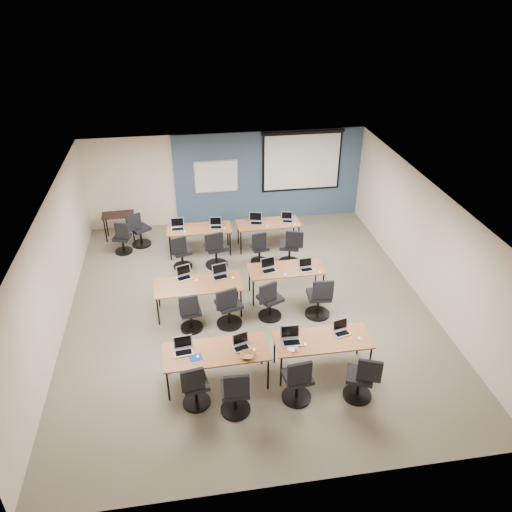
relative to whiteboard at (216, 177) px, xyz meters
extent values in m
cube|color=#6B6354|center=(0.30, -4.43, -1.45)|extent=(8.00, 9.00, 0.02)
cube|color=white|center=(0.30, -4.43, 1.25)|extent=(8.00, 9.00, 0.02)
cube|color=beige|center=(0.30, 0.07, -0.10)|extent=(8.00, 0.04, 2.70)
cube|color=beige|center=(0.30, -8.93, -0.10)|extent=(8.00, 0.04, 2.70)
cube|color=beige|center=(-3.70, -4.43, -0.10)|extent=(0.04, 9.00, 2.70)
cube|color=beige|center=(4.30, -4.43, -0.10)|extent=(0.04, 9.00, 2.70)
cube|color=#3D5977|center=(1.55, 0.04, -0.10)|extent=(5.50, 0.04, 2.70)
cube|color=silver|center=(0.00, 0.00, 0.00)|extent=(1.28, 0.02, 0.98)
cube|color=white|center=(0.00, -0.01, 0.00)|extent=(1.20, 0.02, 0.90)
cube|color=black|center=(2.50, -0.02, 0.35)|extent=(2.32, 0.03, 1.82)
cube|color=white|center=(2.50, -0.03, 0.31)|extent=(2.20, 0.02, 1.62)
cylinder|color=black|center=(2.50, -0.03, 1.19)|extent=(2.40, 0.10, 0.10)
cube|color=olive|center=(-0.61, -6.62, -0.73)|extent=(1.90, 0.79, 0.03)
cylinder|color=black|center=(-1.50, -6.96, -1.10)|extent=(0.04, 0.04, 0.70)
cylinder|color=black|center=(0.28, -6.96, -1.10)|extent=(0.04, 0.04, 0.70)
cylinder|color=black|center=(-1.50, -6.28, -1.10)|extent=(0.04, 0.04, 0.70)
cylinder|color=black|center=(0.28, -6.28, -1.10)|extent=(0.04, 0.04, 0.70)
cube|color=brown|center=(1.37, -6.60, -0.73)|extent=(1.80, 0.75, 0.03)
cylinder|color=black|center=(0.53, -6.92, -1.10)|extent=(0.04, 0.04, 0.70)
cylinder|color=black|center=(2.21, -6.92, -1.10)|extent=(0.04, 0.04, 0.70)
cylinder|color=black|center=(0.53, -6.29, -1.10)|extent=(0.04, 0.04, 0.70)
cylinder|color=black|center=(2.21, -6.29, -1.10)|extent=(0.04, 0.04, 0.70)
cube|color=#A4763F|center=(-0.81, -4.39, -0.73)|extent=(1.90, 0.79, 0.03)
cylinder|color=black|center=(-1.70, -4.73, -1.10)|extent=(0.04, 0.04, 0.70)
cylinder|color=black|center=(0.08, -4.73, -1.10)|extent=(0.04, 0.04, 0.70)
cylinder|color=black|center=(-1.70, -4.06, -1.10)|extent=(0.04, 0.04, 0.70)
cylinder|color=black|center=(0.08, -4.06, -1.10)|extent=(0.04, 0.04, 0.70)
cube|color=#9A683B|center=(1.22, -4.06, -0.73)|extent=(1.74, 0.72, 0.03)
cylinder|color=black|center=(0.41, -4.36, -1.10)|extent=(0.04, 0.04, 0.70)
cylinder|color=black|center=(2.02, -4.36, -1.10)|extent=(0.04, 0.04, 0.70)
cylinder|color=black|center=(0.41, -3.76, -1.10)|extent=(0.04, 0.04, 0.70)
cylinder|color=black|center=(2.02, -3.76, -1.10)|extent=(0.04, 0.04, 0.70)
cube|color=brown|center=(-0.64, -1.74, -0.73)|extent=(1.68, 0.70, 0.03)
cylinder|color=black|center=(-1.42, -2.03, -1.10)|extent=(0.04, 0.04, 0.70)
cylinder|color=black|center=(0.14, -2.03, -1.10)|extent=(0.04, 0.04, 0.70)
cylinder|color=black|center=(-1.42, -1.45, -1.10)|extent=(0.04, 0.04, 0.70)
cylinder|color=black|center=(0.14, -1.45, -1.10)|extent=(0.04, 0.04, 0.70)
cube|color=brown|center=(1.22, -1.72, -0.73)|extent=(1.69, 0.70, 0.03)
cylinder|color=black|center=(0.43, -2.01, -1.10)|extent=(0.04, 0.04, 0.70)
cylinder|color=black|center=(2.00, -2.01, -1.10)|extent=(0.04, 0.04, 0.70)
cylinder|color=black|center=(0.43, -1.43, -1.10)|extent=(0.04, 0.04, 0.70)
cylinder|color=black|center=(2.00, -1.43, -1.10)|extent=(0.04, 0.04, 0.70)
cube|color=#ACACAC|center=(-1.19, -6.57, -0.71)|extent=(0.34, 0.24, 0.02)
cube|color=black|center=(-1.19, -6.59, -0.70)|extent=(0.29, 0.14, 0.00)
cube|color=#ACACAC|center=(-1.19, -6.44, -0.58)|extent=(0.34, 0.06, 0.23)
cube|color=black|center=(-1.19, -6.45, -0.58)|extent=(0.30, 0.04, 0.19)
ellipsoid|color=white|center=(-0.95, -6.72, -0.71)|extent=(0.07, 0.09, 0.03)
cylinder|color=black|center=(-1.03, -7.11, -1.42)|extent=(0.49, 0.49, 0.05)
cylinder|color=black|center=(-1.03, -7.11, -1.23)|extent=(0.06, 0.06, 0.44)
cube|color=black|center=(-1.03, -7.11, -0.97)|extent=(0.44, 0.44, 0.08)
cube|color=black|center=(-1.06, -7.30, -0.69)|extent=(0.40, 0.06, 0.44)
cube|color=silver|center=(-0.15, -6.61, -0.71)|extent=(0.30, 0.22, 0.02)
cube|color=black|center=(-0.15, -6.63, -0.70)|extent=(0.26, 0.13, 0.00)
cube|color=silver|center=(-0.15, -6.49, -0.59)|extent=(0.30, 0.06, 0.21)
cube|color=black|center=(-0.15, -6.50, -0.59)|extent=(0.27, 0.04, 0.17)
ellipsoid|color=white|center=(0.07, -6.70, -0.71)|extent=(0.07, 0.10, 0.03)
cylinder|color=black|center=(-0.37, -7.37, -1.42)|extent=(0.53, 0.53, 0.05)
cylinder|color=black|center=(-0.37, -7.37, -1.22)|extent=(0.06, 0.06, 0.47)
cube|color=black|center=(-0.37, -7.37, -0.94)|extent=(0.47, 0.47, 0.08)
cube|color=black|center=(-0.36, -7.59, -0.66)|extent=(0.43, 0.06, 0.44)
cube|color=#A7A7B5|center=(0.78, -6.61, -0.71)|extent=(0.36, 0.26, 0.02)
cube|color=black|center=(0.78, -6.63, -0.70)|extent=(0.30, 0.15, 0.00)
cube|color=#A7A7B5|center=(0.78, -6.47, -0.57)|extent=(0.36, 0.07, 0.25)
cube|color=black|center=(0.78, -6.48, -0.57)|extent=(0.31, 0.05, 0.20)
ellipsoid|color=white|center=(1.01, -6.71, -0.71)|extent=(0.09, 0.11, 0.04)
cylinder|color=black|center=(0.75, -7.26, -1.42)|extent=(0.53, 0.53, 0.05)
cylinder|color=black|center=(0.75, -7.26, -1.21)|extent=(0.06, 0.06, 0.47)
cube|color=black|center=(0.75, -7.26, -0.94)|extent=(0.47, 0.47, 0.08)
cube|color=black|center=(0.72, -7.47, -0.66)|extent=(0.43, 0.06, 0.44)
cube|color=#AFB0B9|center=(1.77, -6.50, -0.71)|extent=(0.30, 0.22, 0.02)
cube|color=black|center=(1.77, -6.52, -0.70)|extent=(0.26, 0.13, 0.00)
cube|color=#AFB0B9|center=(1.77, -6.38, -0.59)|extent=(0.30, 0.06, 0.21)
cube|color=black|center=(1.77, -6.39, -0.59)|extent=(0.27, 0.04, 0.17)
ellipsoid|color=white|center=(2.05, -6.69, -0.71)|extent=(0.08, 0.10, 0.03)
cylinder|color=black|center=(1.84, -7.38, -1.42)|extent=(0.52, 0.52, 0.05)
cylinder|color=black|center=(1.84, -7.38, -1.22)|extent=(0.06, 0.06, 0.46)
cube|color=black|center=(1.84, -7.38, -0.95)|extent=(0.46, 0.46, 0.08)
cube|color=black|center=(1.92, -7.58, -0.67)|extent=(0.42, 0.06, 0.44)
cube|color=silver|center=(-1.10, -4.12, -0.71)|extent=(0.33, 0.24, 0.02)
cube|color=black|center=(-1.10, -4.14, -0.70)|extent=(0.28, 0.14, 0.00)
cube|color=silver|center=(-1.10, -3.99, -0.58)|extent=(0.33, 0.06, 0.23)
cube|color=black|center=(-1.10, -3.99, -0.58)|extent=(0.29, 0.04, 0.19)
ellipsoid|color=white|center=(-0.84, -4.25, -0.71)|extent=(0.09, 0.12, 0.04)
cylinder|color=black|center=(-1.02, -4.98, -1.42)|extent=(0.48, 0.48, 0.05)
cylinder|color=black|center=(-1.02, -4.98, -1.24)|extent=(0.06, 0.06, 0.43)
cube|color=black|center=(-1.02, -4.98, -0.98)|extent=(0.43, 0.43, 0.08)
cube|color=black|center=(-1.04, -5.17, -0.70)|extent=(0.39, 0.06, 0.44)
cube|color=silver|center=(-0.30, -4.20, -0.71)|extent=(0.34, 0.25, 0.02)
cube|color=black|center=(-0.30, -4.22, -0.70)|extent=(0.29, 0.15, 0.00)
cube|color=silver|center=(-0.30, -4.07, -0.58)|extent=(0.34, 0.06, 0.24)
cube|color=black|center=(-0.30, -4.08, -0.58)|extent=(0.30, 0.05, 0.19)
ellipsoid|color=white|center=(-0.03, -4.27, -0.71)|extent=(0.08, 0.10, 0.03)
cylinder|color=black|center=(-0.20, -4.95, -1.42)|extent=(0.55, 0.55, 0.05)
cylinder|color=black|center=(-0.20, -4.95, -1.21)|extent=(0.06, 0.06, 0.49)
cube|color=black|center=(-0.20, -4.95, -0.92)|extent=(0.49, 0.49, 0.08)
cube|color=black|center=(-0.27, -5.17, -0.64)|extent=(0.45, 0.06, 0.44)
cube|color=#9FA0AB|center=(0.81, -4.11, -0.71)|extent=(0.35, 0.25, 0.02)
cube|color=black|center=(0.81, -4.13, -0.70)|extent=(0.30, 0.15, 0.00)
cube|color=#9FA0AB|center=(0.81, -3.98, -0.58)|extent=(0.35, 0.06, 0.24)
cube|color=black|center=(0.81, -3.98, -0.58)|extent=(0.31, 0.05, 0.20)
ellipsoid|color=white|center=(1.13, -4.34, -0.71)|extent=(0.07, 0.11, 0.04)
cylinder|color=black|center=(0.71, -4.83, -1.42)|extent=(0.51, 0.51, 0.05)
cylinder|color=black|center=(0.71, -4.83, -1.22)|extent=(0.06, 0.06, 0.45)
cube|color=black|center=(0.71, -4.83, -0.96)|extent=(0.45, 0.45, 0.08)
cube|color=black|center=(0.62, -5.02, -0.68)|extent=(0.41, 0.06, 0.44)
cube|color=silver|center=(1.66, -4.20, -0.71)|extent=(0.31, 0.22, 0.02)
cube|color=black|center=(1.66, -4.22, -0.70)|extent=(0.26, 0.13, 0.00)
cube|color=silver|center=(1.66, -4.08, -0.59)|extent=(0.31, 0.06, 0.21)
cube|color=black|center=(1.66, -4.09, -0.59)|extent=(0.27, 0.04, 0.17)
ellipsoid|color=white|center=(1.93, -4.36, -0.71)|extent=(0.06, 0.09, 0.03)
cylinder|color=black|center=(1.76, -4.92, -1.42)|extent=(0.55, 0.55, 0.05)
cylinder|color=black|center=(1.76, -4.92, -1.21)|extent=(0.06, 0.06, 0.49)
cube|color=black|center=(1.76, -4.92, -0.92)|extent=(0.49, 0.49, 0.08)
cube|color=black|center=(1.78, -5.15, -0.64)|extent=(0.44, 0.06, 0.44)
cube|color=#A5A4AA|center=(-1.19, -1.73, -0.71)|extent=(0.35, 0.25, 0.02)
cube|color=black|center=(-1.19, -1.75, -0.70)|extent=(0.30, 0.15, 0.00)
cube|color=#A5A4AA|center=(-1.19, -1.59, -0.58)|extent=(0.35, 0.06, 0.24)
cube|color=black|center=(-1.19, -1.60, -0.58)|extent=(0.31, 0.05, 0.20)
ellipsoid|color=white|center=(-1.01, -1.90, -0.71)|extent=(0.09, 0.11, 0.03)
cylinder|color=black|center=(-1.13, -2.43, -1.42)|extent=(0.48, 0.48, 0.05)
cylinder|color=black|center=(-1.13, -2.43, -1.24)|extent=(0.06, 0.06, 0.42)
cube|color=black|center=(-1.13, -2.43, -0.99)|extent=(0.42, 0.42, 0.08)
cube|color=black|center=(-1.19, -2.62, -0.71)|extent=(0.39, 0.06, 0.44)
cube|color=silver|center=(-0.19, -1.78, -0.71)|extent=(0.31, 0.23, 0.02)
cube|color=black|center=(-0.19, -1.80, -0.70)|extent=(0.27, 0.13, 0.00)
cube|color=silver|center=(-0.19, -1.66, -0.59)|extent=(0.31, 0.06, 0.22)
cube|color=black|center=(-0.19, -1.66, -0.59)|extent=(0.28, 0.04, 0.18)
ellipsoid|color=white|center=(0.01, -1.86, -0.71)|extent=(0.09, 0.11, 0.04)
cylinder|color=black|center=(-0.26, -2.48, -1.42)|extent=(0.57, 0.57, 0.05)
cylinder|color=black|center=(-0.26, -2.48, -1.20)|extent=(0.06, 0.06, 0.51)
cube|color=black|center=(-0.26, -2.48, -0.90)|extent=(0.51, 0.51, 0.08)
cube|color=black|center=(-0.32, -2.71, -0.62)|extent=(0.46, 0.06, 0.44)
cube|color=#AFAFB6|center=(0.90, -1.71, -0.71)|extent=(0.34, 0.25, 0.02)
cube|color=black|center=(0.90, -1.73, -0.70)|extent=(0.29, 0.15, 0.00)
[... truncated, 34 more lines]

